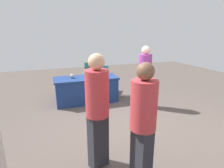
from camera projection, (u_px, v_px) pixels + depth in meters
name	position (u px, v px, depth m)	size (l,w,h in m)	color
ground_plane	(119.00, 119.00, 4.53)	(14.40, 14.40, 0.00)	#4C423D
table_foreground	(86.00, 89.00, 5.56)	(1.87, 0.84, 0.75)	navy
chair_tucked_right	(89.00, 72.00, 7.18)	(0.45, 0.45, 0.94)	#9E9993
chair_aisle	(103.00, 76.00, 6.41)	(0.61, 0.61, 0.97)	#9E9993
person_presenter	(143.00, 120.00, 2.39)	(0.39, 0.39, 1.69)	#26262D
person_attendee_standing	(145.00, 74.00, 5.02)	(0.48, 0.48, 1.69)	#26262D
person_attendee_browsing	(97.00, 107.00, 2.69)	(0.43, 0.43, 1.76)	#26262D
laptop_silver	(93.00, 75.00, 5.55)	(0.33, 0.30, 0.21)	silver
yarn_ball	(72.00, 76.00, 5.35)	(0.13, 0.13, 0.13)	gray
scissors_red	(98.00, 75.00, 5.70)	(0.18, 0.04, 0.01)	red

